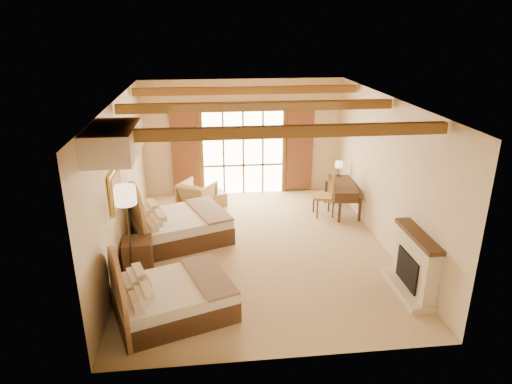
{
  "coord_description": "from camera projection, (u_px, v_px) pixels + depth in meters",
  "views": [
    {
      "loc": [
        -1.02,
        -8.82,
        4.63
      ],
      "look_at": [
        -0.01,
        0.2,
        1.22
      ],
      "focal_mm": 32.0,
      "sensor_mm": 36.0,
      "label": 1
    }
  ],
  "objects": [
    {
      "name": "bed_near",
      "position": [
        165.0,
        295.0,
        7.55
      ],
      "size": [
        2.28,
        1.92,
        1.22
      ],
      "rotation": [
        0.0,
        0.0,
        0.33
      ],
      "color": "#442E1B",
      "rests_on": "floor"
    },
    {
      "name": "canopy_valance",
      "position": [
        113.0,
        142.0,
        6.79
      ],
      "size": [
        0.7,
        1.4,
        0.45
      ],
      "primitive_type": "cube",
      "color": "beige",
      "rests_on": "ceiling"
    },
    {
      "name": "desk",
      "position": [
        342.0,
        196.0,
        11.71
      ],
      "size": [
        0.8,
        1.49,
        0.76
      ],
      "rotation": [
        0.0,
        0.0,
        -0.14
      ],
      "color": "#442E1B",
      "rests_on": "floor"
    },
    {
      "name": "wall_back",
      "position": [
        243.0,
        138.0,
        12.63
      ],
      "size": [
        5.5,
        0.0,
        5.5
      ],
      "primitive_type": "plane",
      "rotation": [
        1.57,
        0.0,
        0.0
      ],
      "color": "beige",
      "rests_on": "ground"
    },
    {
      "name": "wall_left",
      "position": [
        121.0,
        183.0,
        9.09
      ],
      "size": [
        0.0,
        7.0,
        7.0
      ],
      "primitive_type": "plane",
      "rotation": [
        1.57,
        0.0,
        1.57
      ],
      "color": "beige",
      "rests_on": "ground"
    },
    {
      "name": "ottoman",
      "position": [
        215.0,
        199.0,
        12.19
      ],
      "size": [
        0.65,
        0.65,
        0.36
      ],
      "primitive_type": "cube",
      "rotation": [
        0.0,
        0.0,
        0.38
      ],
      "color": "tan",
      "rests_on": "floor"
    },
    {
      "name": "french_doors",
      "position": [
        243.0,
        151.0,
        12.7
      ],
      "size": [
        3.95,
        0.08,
        2.6
      ],
      "color": "white",
      "rests_on": "ground"
    },
    {
      "name": "fireplace",
      "position": [
        414.0,
        266.0,
        8.17
      ],
      "size": [
        0.46,
        1.4,
        1.16
      ],
      "color": "beige",
      "rests_on": "ground"
    },
    {
      "name": "nightstand",
      "position": [
        138.0,
        255.0,
        8.91
      ],
      "size": [
        0.61,
        0.61,
        0.67
      ],
      "primitive_type": "cube",
      "rotation": [
        0.0,
        0.0,
        0.09
      ],
      "color": "#442E1B",
      "rests_on": "floor"
    },
    {
      "name": "floor",
      "position": [
        257.0,
        248.0,
        9.94
      ],
      "size": [
        7.0,
        7.0,
        0.0
      ],
      "primitive_type": "plane",
      "color": "#C9AF8A",
      "rests_on": "ground"
    },
    {
      "name": "ceiling_beams",
      "position": [
        257.0,
        106.0,
        8.85
      ],
      "size": [
        5.39,
        4.6,
        0.18
      ],
      "primitive_type": null,
      "color": "brown",
      "rests_on": "ceiling"
    },
    {
      "name": "wall_right",
      "position": [
        386.0,
        174.0,
        9.66
      ],
      "size": [
        0.0,
        7.0,
        7.0
      ],
      "primitive_type": "plane",
      "rotation": [
        1.57,
        0.0,
        -1.57
      ],
      "color": "beige",
      "rests_on": "ground"
    },
    {
      "name": "desk_lamp",
      "position": [
        339.0,
        165.0,
        12.04
      ],
      "size": [
        0.2,
        0.2,
        0.4
      ],
      "color": "#36281B",
      "rests_on": "desk"
    },
    {
      "name": "painting",
      "position": [
        116.0,
        189.0,
        8.34
      ],
      "size": [
        0.06,
        0.95,
        0.75
      ],
      "color": "gold",
      "rests_on": "wall_left"
    },
    {
      "name": "floor_lamp",
      "position": [
        125.0,
        201.0,
        8.17
      ],
      "size": [
        0.4,
        0.4,
        1.89
      ],
      "color": "#36281B",
      "rests_on": "floor"
    },
    {
      "name": "bed_far",
      "position": [
        174.0,
        224.0,
        10.14
      ],
      "size": [
        2.5,
        2.11,
        1.32
      ],
      "rotation": [
        0.0,
        0.0,
        0.35
      ],
      "color": "#442E1B",
      "rests_on": "floor"
    },
    {
      "name": "ceiling",
      "position": [
        257.0,
        100.0,
        8.81
      ],
      "size": [
        7.0,
        7.0,
        0.0
      ],
      "primitive_type": "plane",
      "rotation": [
        3.14,
        0.0,
        0.0
      ],
      "color": "#B27937",
      "rests_on": "ground"
    },
    {
      "name": "desk_chair",
      "position": [
        325.0,
        202.0,
        11.5
      ],
      "size": [
        0.63,
        0.62,
        1.14
      ],
      "rotation": [
        0.0,
        0.0,
        -0.27
      ],
      "color": "#AC8234",
      "rests_on": "floor"
    },
    {
      "name": "armchair",
      "position": [
        197.0,
        196.0,
        11.84
      ],
      "size": [
        1.13,
        1.13,
        0.76
      ],
      "primitive_type": "imported",
      "rotation": [
        0.0,
        0.0,
        -3.69
      ],
      "color": "#A2854E",
      "rests_on": "floor"
    }
  ]
}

